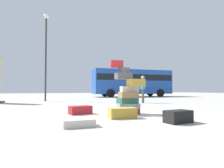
% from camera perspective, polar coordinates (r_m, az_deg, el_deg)
% --- Properties ---
extents(ground_plane, '(80.00, 80.00, 0.00)m').
position_cam_1_polar(ground_plane, '(6.12, 1.75, -9.60)').
color(ground_plane, '#ADA89E').
extents(suitcase_tower, '(1.08, 0.73, 1.85)m').
position_cam_1_polar(suitcase_tower, '(6.25, 4.94, -2.69)').
color(suitcase_tower, maroon).
rests_on(suitcase_tower, ground).
extents(suitcase_tan_right_side, '(0.81, 0.44, 0.30)m').
position_cam_1_polar(suitcase_tan_right_side, '(5.36, 3.28, -9.09)').
color(suitcase_tan_right_side, '#B28C33').
rests_on(suitcase_tan_right_side, ground).
extents(suitcase_maroon_upright_blue, '(0.79, 0.55, 0.28)m').
position_cam_1_polar(suitcase_maroon_upright_blue, '(6.33, -9.93, -8.05)').
color(suitcase_maroon_upright_blue, maroon).
rests_on(suitcase_maroon_upright_blue, ground).
extents(suitcase_cream_behind_tower, '(0.71, 0.42, 0.17)m').
position_cam_1_polar(suitcase_cream_behind_tower, '(4.24, -10.41, -11.89)').
color(suitcase_cream_behind_tower, beige).
rests_on(suitcase_cream_behind_tower, ground).
extents(suitcase_black_foreground_near, '(0.72, 0.46, 0.31)m').
position_cam_1_polar(suitcase_black_foreground_near, '(4.92, 20.06, -9.58)').
color(suitcase_black_foreground_near, black).
rests_on(suitcase_black_foreground_near, ground).
extents(person_bearded_onlooker, '(0.30, 0.30, 1.71)m').
position_cam_1_polar(person_bearded_onlooker, '(11.58, 9.68, -0.83)').
color(person_bearded_onlooker, brown).
rests_on(person_bearded_onlooker, ground).
extents(parked_bus, '(9.54, 3.22, 3.15)m').
position_cam_1_polar(parked_bus, '(21.84, 6.38, 0.84)').
color(parked_bus, '#1E4CA5').
rests_on(parked_bus, ground).
extents(lamp_post, '(0.36, 0.36, 6.44)m').
position_cam_1_polar(lamp_post, '(14.46, -20.05, 11.66)').
color(lamp_post, '#333338').
rests_on(lamp_post, ground).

